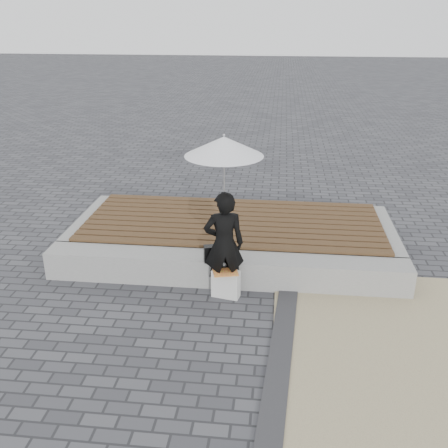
{
  "coord_description": "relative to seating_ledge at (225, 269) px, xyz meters",
  "views": [
    {
      "loc": [
        0.68,
        -4.63,
        3.5
      ],
      "look_at": [
        0.02,
        1.3,
        1.0
      ],
      "focal_mm": 41.05,
      "sensor_mm": 36.0,
      "label": 1
    }
  ],
  "objects": [
    {
      "name": "ground",
      "position": [
        0.0,
        -1.6,
        -0.2
      ],
      "size": [
        80.0,
        80.0,
        0.0
      ],
      "primitive_type": "plane",
      "color": "#48494D",
      "rests_on": "ground"
    },
    {
      "name": "edging_band",
      "position": [
        0.75,
        -2.1,
        -0.18
      ],
      "size": [
        0.61,
        5.2,
        0.04
      ],
      "primitive_type": "cube",
      "rotation": [
        0.0,
        0.0,
        -0.07
      ],
      "color": "#313133",
      "rests_on": "ground"
    },
    {
      "name": "seating_ledge",
      "position": [
        0.0,
        0.0,
        0.0
      ],
      "size": [
        5.0,
        0.45,
        0.4
      ],
      "primitive_type": "cube",
      "color": "#9D9D98",
      "rests_on": "ground"
    },
    {
      "name": "timber_platform",
      "position": [
        0.0,
        1.2,
        0.0
      ],
      "size": [
        5.0,
        2.0,
        0.4
      ],
      "primitive_type": "cube",
      "color": "#9C9C98",
      "rests_on": "ground"
    },
    {
      "name": "timber_decking",
      "position": [
        0.0,
        1.2,
        0.22
      ],
      "size": [
        4.6,
        2.0,
        0.04
      ],
      "primitive_type": null,
      "color": "brown",
      "rests_on": "timber_platform"
    },
    {
      "name": "woman",
      "position": [
        0.02,
        -0.3,
        0.52
      ],
      "size": [
        0.58,
        0.44,
        1.43
      ],
      "primitive_type": "imported",
      "rotation": [
        0.0,
        0.0,
        3.35
      ],
      "color": "black",
      "rests_on": "ground"
    },
    {
      "name": "parasol",
      "position": [
        0.02,
        -0.3,
        1.8
      ],
      "size": [
        0.96,
        0.96,
        1.22
      ],
      "rotation": [
        0.0,
        0.0,
        -0.26
      ],
      "color": "silver",
      "rests_on": "ground"
    },
    {
      "name": "handbag",
      "position": [
        -0.1,
        -0.17,
        0.31
      ],
      "size": [
        0.34,
        0.19,
        0.23
      ],
      "primitive_type": "cube",
      "rotation": [
        0.0,
        0.0,
        0.26
      ],
      "color": "black",
      "rests_on": "seating_ledge"
    },
    {
      "name": "canvas_tote",
      "position": [
        0.06,
        -0.39,
        -0.01
      ],
      "size": [
        0.38,
        0.23,
        0.38
      ],
      "primitive_type": "cube",
      "rotation": [
        0.0,
        0.0,
        -0.22
      ],
      "color": "silver",
      "rests_on": "ground"
    },
    {
      "name": "magazine",
      "position": [
        0.06,
        -0.44,
        0.18
      ],
      "size": [
        0.36,
        0.3,
        0.01
      ],
      "primitive_type": "cube",
      "rotation": [
        0.0,
        0.0,
        0.25
      ],
      "color": "#DA483B",
      "rests_on": "canvas_tote"
    }
  ]
}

